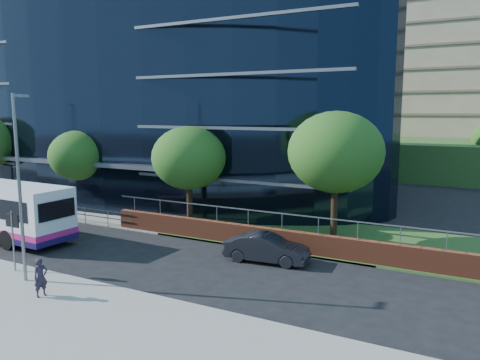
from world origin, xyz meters
The scene contains 11 objects.
far_forecourt centered at (-6.00, 11.00, 0.05)m, with size 50.00×8.00×0.10m, color gray.
glass_office centered at (-4.00, 20.85, 8.00)m, with size 44.00×23.10×16.00m.
retaining_wall centered at (20.00, 7.30, 0.61)m, with size 34.00×0.40×2.11m.
guard_railings centered at (-8.00, 7.00, 0.82)m, with size 24.00×0.05×1.10m.
street_sign centered at (4.50, -1.59, 2.15)m, with size 0.85×0.09×2.80m.
tree_far_b centered at (-3.00, 9.50, 4.21)m, with size 4.29×4.29×6.05m.
tree_far_c centered at (7.00, 9.00, 4.54)m, with size 4.62×4.62×6.51m.
tree_far_d centered at (16.00, 10.00, 5.19)m, with size 5.28×5.28×7.44m.
streetlight_east centered at (6.00, -2.17, 4.44)m, with size 0.15×0.77×8.00m.
parked_car centered at (13.99, 5.41, 0.69)m, with size 1.47×4.21×1.39m, color black.
pedestrian centered at (8.10, -3.09, 0.92)m, with size 0.56×0.37×1.55m, color #261F2E.
Camera 1 is at (23.31, -15.00, 7.40)m, focal length 35.00 mm.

